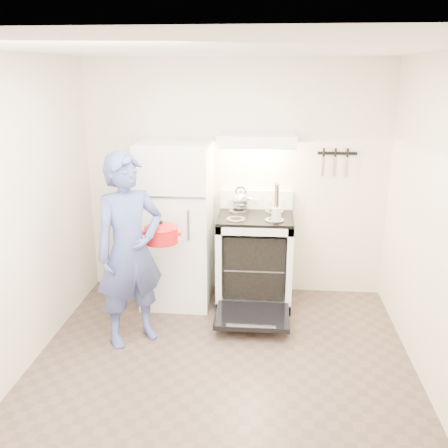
{
  "coord_description": "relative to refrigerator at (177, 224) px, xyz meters",
  "views": [
    {
      "loc": [
        0.34,
        -3.4,
        2.37
      ],
      "look_at": [
        -0.05,
        1.0,
        1.0
      ],
      "focal_mm": 40.0,
      "sensor_mm": 36.0,
      "label": 1
    }
  ],
  "objects": [
    {
      "name": "range_hood",
      "position": [
        0.81,
        0.1,
        0.86
      ],
      "size": [
        0.76,
        0.5,
        0.12
      ],
      "primitive_type": "cube",
      "color": "white",
      "rests_on": "back_wall"
    },
    {
      "name": "cooktop",
      "position": [
        0.81,
        0.02,
        0.09
      ],
      "size": [
        0.76,
        0.65,
        0.03
      ],
      "primitive_type": "cube",
      "color": "black",
      "rests_on": "stove_body"
    },
    {
      "name": "back_wall",
      "position": [
        0.58,
        0.35,
        0.4
      ],
      "size": [
        3.2,
        0.02,
        2.5
      ],
      "primitive_type": "cube",
      "color": "beige",
      "rests_on": "ground"
    },
    {
      "name": "refrigerator",
      "position": [
        0.0,
        0.0,
        0.0
      ],
      "size": [
        0.7,
        0.7,
        1.7
      ],
      "primitive_type": "cube",
      "color": "white",
      "rests_on": "floor"
    },
    {
      "name": "oven_rack",
      "position": [
        0.81,
        0.02,
        -0.41
      ],
      "size": [
        0.6,
        0.52,
        0.01
      ],
      "primitive_type": "cube",
      "color": "gray",
      "rests_on": "stove_body"
    },
    {
      "name": "floor",
      "position": [
        0.58,
        -1.45,
        -0.85
      ],
      "size": [
        3.6,
        3.6,
        0.0
      ],
      "primitive_type": "plane",
      "color": "brown",
      "rests_on": "ground"
    },
    {
      "name": "stove_body",
      "position": [
        0.81,
        0.02,
        -0.39
      ],
      "size": [
        0.76,
        0.65,
        0.92
      ],
      "primitive_type": "cube",
      "color": "white",
      "rests_on": "floor"
    },
    {
      "name": "person",
      "position": [
        -0.26,
        -0.87,
        0.01
      ],
      "size": [
        0.75,
        0.72,
        1.73
      ],
      "primitive_type": "imported",
      "rotation": [
        0.0,
        0.0,
        0.69
      ],
      "color": "#34477E",
      "rests_on": "floor"
    },
    {
      "name": "backsplash",
      "position": [
        0.81,
        0.31,
        0.2
      ],
      "size": [
        0.76,
        0.07,
        0.2
      ],
      "primitive_type": "cube",
      "color": "white",
      "rests_on": "cooktop"
    },
    {
      "name": "knife_strip",
      "position": [
        1.63,
        0.33,
        0.7
      ],
      "size": [
        0.4,
        0.02,
        0.03
      ],
      "primitive_type": "cube",
      "color": "black",
      "rests_on": "back_wall"
    },
    {
      "name": "utensil_jar",
      "position": [
        1.01,
        -0.24,
        0.2
      ],
      "size": [
        0.1,
        0.1,
        0.13
      ],
      "primitive_type": "cylinder",
      "rotation": [
        0.0,
        0.0,
        -0.07
      ],
      "color": "silver",
      "rests_on": "cooktop"
    },
    {
      "name": "oven_door",
      "position": [
        0.81,
        -0.57,
        -0.72
      ],
      "size": [
        0.7,
        0.54,
        0.04
      ],
      "primitive_type": "cube",
      "color": "black",
      "rests_on": "floor"
    },
    {
      "name": "dutch_oven",
      "position": [
        -0.02,
        -0.64,
        0.09
      ],
      "size": [
        0.37,
        0.3,
        0.24
      ],
      "primitive_type": null,
      "color": "red",
      "rests_on": "person"
    },
    {
      "name": "pizza_stone",
      "position": [
        0.75,
        0.07,
        -0.4
      ],
      "size": [
        0.33,
        0.33,
        0.02
      ],
      "primitive_type": "cylinder",
      "color": "#806345",
      "rests_on": "oven_rack"
    },
    {
      "name": "tea_kettle",
      "position": [
        0.64,
        0.22,
        0.23
      ],
      "size": [
        0.21,
        0.17,
        0.25
      ],
      "primitive_type": null,
      "color": "#B5B5BA",
      "rests_on": "cooktop"
    }
  ]
}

